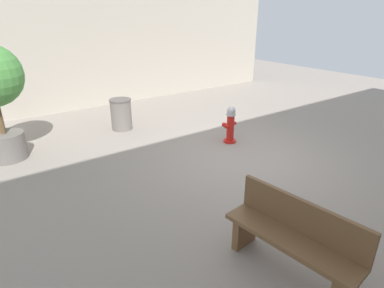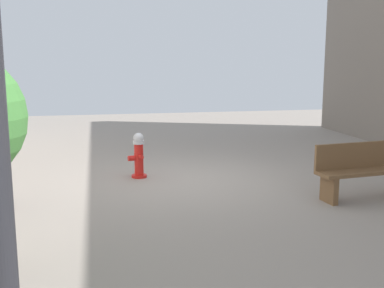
{
  "view_description": "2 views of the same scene",
  "coord_description": "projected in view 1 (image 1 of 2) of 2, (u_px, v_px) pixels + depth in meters",
  "views": [
    {
      "loc": [
        -4.46,
        4.57,
        3.0
      ],
      "look_at": [
        0.21,
        1.25,
        0.6
      ],
      "focal_mm": 29.77,
      "sensor_mm": 36.0,
      "label": 1
    },
    {
      "loc": [
        1.78,
        8.95,
        2.36
      ],
      "look_at": [
        0.2,
        1.22,
        0.95
      ],
      "focal_mm": 44.55,
      "sensor_mm": 36.0,
      "label": 2
    }
  ],
  "objects": [
    {
      "name": "ground_plane",
      "position": [
        244.0,
        160.0,
        6.95
      ],
      "size": [
        23.4,
        23.4,
        0.0
      ],
      "primitive_type": "plane",
      "color": "gray"
    },
    {
      "name": "fire_hydrant",
      "position": [
        230.0,
        124.0,
        7.73
      ],
      "size": [
        0.38,
        0.41,
        0.91
      ],
      "color": "red",
      "rests_on": "ground_plane"
    },
    {
      "name": "bench_near",
      "position": [
        293.0,
        236.0,
        3.83
      ],
      "size": [
        1.72,
        0.63,
        0.95
      ],
      "color": "brown",
      "rests_on": "ground_plane"
    },
    {
      "name": "trash_bin",
      "position": [
        121.0,
        114.0,
        8.61
      ],
      "size": [
        0.58,
        0.58,
        0.84
      ],
      "color": "slate",
      "rests_on": "ground_plane"
    }
  ]
}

